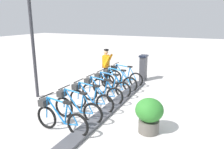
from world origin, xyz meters
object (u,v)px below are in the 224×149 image
object	(u,v)px
payment_kiosk	(143,67)
bike_docked_3	(100,91)
bike_docked_0	(124,76)
worker_near_rack	(106,65)
bike_docked_1	(117,81)
bike_docked_4	(89,98)
bike_docked_2	(109,86)
bike_docked_5	(76,107)
planter_bush	(149,114)
lamp_post	(31,27)
bike_docked_6	(59,117)

from	to	relation	value
payment_kiosk	bike_docked_3	bearing A→B (deg)	80.74
bike_docked_0	worker_near_rack	world-z (taller)	worker_near_rack
bike_docked_1	worker_near_rack	distance (m)	1.14
bike_docked_4	bike_docked_1	bearing A→B (deg)	-90.00
bike_docked_2	bike_docked_1	bearing A→B (deg)	-90.00
bike_docked_5	planter_bush	xyz separation A→B (m)	(-2.21, -0.22, 0.11)
bike_docked_0	worker_near_rack	distance (m)	0.97
lamp_post	bike_docked_5	bearing A→B (deg)	157.47
bike_docked_3	planter_bush	distance (m)	2.59
bike_docked_2	worker_near_rack	bearing A→B (deg)	-59.59
bike_docked_0	lamp_post	world-z (taller)	lamp_post
bike_docked_2	payment_kiosk	bearing A→B (deg)	-101.85
lamp_post	planter_bush	world-z (taller)	lamp_post
payment_kiosk	planter_bush	distance (m)	5.12
bike_docked_1	lamp_post	size ratio (longest dim) A/B	0.41
bike_docked_4	bike_docked_6	distance (m)	1.57
bike_docked_2	bike_docked_4	bearing A→B (deg)	90.00
bike_docked_1	bike_docked_3	bearing A→B (deg)	90.00
bike_docked_2	lamp_post	xyz separation A→B (m)	(2.53, 1.30, 2.30)
bike_docked_2	planter_bush	size ratio (longest dim) A/B	1.77
bike_docked_4	bike_docked_6	world-z (taller)	same
bike_docked_6	worker_near_rack	xyz separation A→B (m)	(0.82, -4.54, 0.48)
bike_docked_2	bike_docked_5	size ratio (longest dim) A/B	1.00
bike_docked_1	lamp_post	distance (m)	4.01
bike_docked_0	planter_bush	distance (m)	4.31
bike_docked_0	bike_docked_5	xyz separation A→B (m)	(0.00, 3.92, 0.00)
bike_docked_3	lamp_post	world-z (taller)	lamp_post
bike_docked_4	worker_near_rack	world-z (taller)	worker_near_rack
bike_docked_1	bike_docked_5	bearing A→B (deg)	90.00
payment_kiosk	worker_near_rack	world-z (taller)	worker_near_rack
payment_kiosk	bike_docked_0	xyz separation A→B (m)	(0.57, 1.16, -0.24)
bike_docked_2	bike_docked_5	world-z (taller)	same
bike_docked_3	bike_docked_4	xyz separation A→B (m)	(0.00, 0.78, 0.00)
bike_docked_2	bike_docked_4	size ratio (longest dim) A/B	1.00
bike_docked_5	lamp_post	world-z (taller)	lamp_post
bike_docked_2	bike_docked_6	world-z (taller)	same
bike_docked_2	bike_docked_3	world-z (taller)	same
payment_kiosk	lamp_post	world-z (taller)	lamp_post
bike_docked_2	planter_bush	world-z (taller)	bike_docked_2
bike_docked_2	bike_docked_3	xyz separation A→B (m)	(0.00, 0.78, 0.00)
payment_kiosk	bike_docked_0	world-z (taller)	payment_kiosk
payment_kiosk	worker_near_rack	bearing A→B (deg)	43.43
lamp_post	bike_docked_1	bearing A→B (deg)	-140.47
bike_docked_5	lamp_post	bearing A→B (deg)	-22.53
worker_near_rack	lamp_post	distance (m)	3.68
bike_docked_6	bike_docked_1	bearing A→B (deg)	-90.00
bike_docked_1	bike_docked_6	size ratio (longest dim) A/B	1.00
bike_docked_6	planter_bush	size ratio (longest dim) A/B	1.77
worker_near_rack	payment_kiosk	bearing A→B (deg)	-136.57
bike_docked_5	lamp_post	size ratio (longest dim) A/B	0.41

